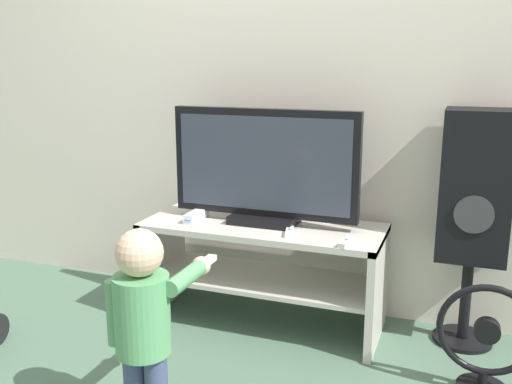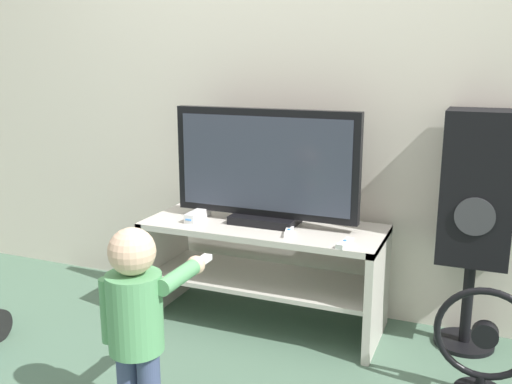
{
  "view_description": "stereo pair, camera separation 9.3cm",
  "coord_description": "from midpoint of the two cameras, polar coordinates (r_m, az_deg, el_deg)",
  "views": [
    {
      "loc": [
        0.92,
        -2.32,
        1.32
      ],
      "look_at": [
        0.0,
        0.14,
        0.71
      ],
      "focal_mm": 40.0,
      "sensor_mm": 36.0,
      "label": 1
    },
    {
      "loc": [
        1.0,
        -2.28,
        1.32
      ],
      "look_at": [
        0.0,
        0.14,
        0.71
      ],
      "focal_mm": 40.0,
      "sensor_mm": 36.0,
      "label": 2
    }
  ],
  "objects": [
    {
      "name": "wall_back",
      "position": [
        3.01,
        3.97,
        12.73
      ],
      "size": [
        10.0,
        0.06,
        2.6
      ],
      "color": "silver",
      "rests_on": "ground_plane"
    },
    {
      "name": "child",
      "position": [
        2.08,
        -10.49,
        -11.84
      ],
      "size": [
        0.29,
        0.44,
        0.77
      ],
      "color": "#3F4C72",
      "rests_on": "ground_plane"
    },
    {
      "name": "ground_plane",
      "position": [
        2.82,
        -0.16,
        -14.76
      ],
      "size": [
        16.0,
        16.0,
        0.0
      ],
      "primitive_type": "plane",
      "color": "#4C6B56"
    },
    {
      "name": "game_console",
      "position": [
        2.92,
        -4.93,
        -2.3
      ],
      "size": [
        0.05,
        0.2,
        0.05
      ],
      "color": "white",
      "rests_on": "tv_stand"
    },
    {
      "name": "floor_fan",
      "position": [
        2.49,
        22.83,
        -14.38
      ],
      "size": [
        0.39,
        0.2,
        0.47
      ],
      "color": "black",
      "rests_on": "ground_plane"
    },
    {
      "name": "television",
      "position": [
        2.78,
        1.87,
        2.39
      ],
      "size": [
        0.94,
        0.2,
        0.57
      ],
      "color": "black",
      "rests_on": "tv_stand"
    },
    {
      "name": "tv_stand",
      "position": [
        2.88,
        1.65,
        -6.62
      ],
      "size": [
        1.19,
        0.47,
        0.52
      ],
      "color": "beige",
      "rests_on": "ground_plane"
    },
    {
      "name": "remote_primary",
      "position": [
        2.54,
        9.92,
        -5.08
      ],
      "size": [
        0.05,
        0.13,
        0.03
      ],
      "color": "white",
      "rests_on": "tv_stand"
    },
    {
      "name": "speaker_tower",
      "position": [
        2.74,
        22.16,
        -0.22
      ],
      "size": [
        0.31,
        0.28,
        1.11
      ],
      "color": "black",
      "rests_on": "ground_plane"
    },
    {
      "name": "remote_secondary",
      "position": [
        2.67,
        4.31,
        -4.02
      ],
      "size": [
        0.06,
        0.13,
        0.03
      ],
      "color": "white",
      "rests_on": "tv_stand"
    }
  ]
}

